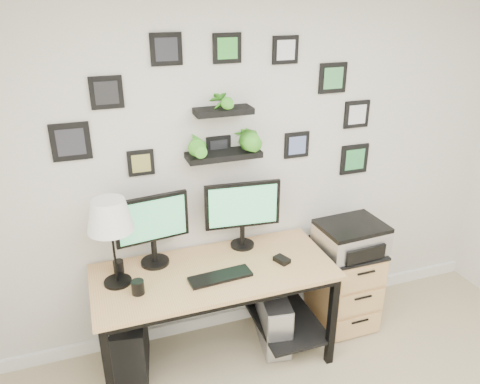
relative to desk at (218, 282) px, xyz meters
name	(u,v)px	position (x,y,z in m)	size (l,w,h in m)	color
room	(258,309)	(0.43, 0.32, -0.58)	(4.00, 4.00, 4.00)	tan
desk	(218,282)	(0.00, 0.00, 0.00)	(1.60, 0.70, 0.75)	tan
monitor_left	(152,225)	(-0.39, 0.17, 0.42)	(0.49, 0.22, 0.50)	black
monitor_right	(243,209)	(0.25, 0.20, 0.42)	(0.54, 0.19, 0.50)	black
keyboard	(220,277)	(-0.02, -0.13, 0.13)	(0.41, 0.13, 0.02)	black
mouse	(282,260)	(0.43, -0.09, 0.14)	(0.07, 0.11, 0.03)	black
table_lamp	(110,217)	(-0.66, 0.03, 0.59)	(0.28, 0.28, 0.58)	black
mug	(138,287)	(-0.55, -0.13, 0.17)	(0.08, 0.08, 0.09)	black
pen_cup	(119,267)	(-0.64, 0.15, 0.17)	(0.07, 0.07, 0.09)	black
pc_tower_black	(131,343)	(-0.62, 0.04, -0.39)	(0.21, 0.47, 0.47)	black
pc_tower_grey	(273,320)	(0.41, -0.03, -0.42)	(0.25, 0.45, 0.42)	gray
file_cabinet	(344,284)	(1.04, 0.06, -0.29)	(0.43, 0.53, 0.67)	tan
printer	(351,237)	(1.03, 0.01, 0.15)	(0.49, 0.41, 0.21)	silver
wall_decor	(230,123)	(0.18, 0.27, 1.04)	(2.25, 0.18, 1.08)	black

